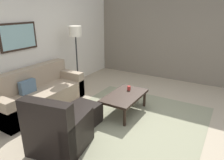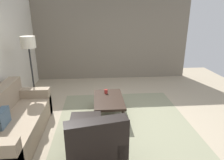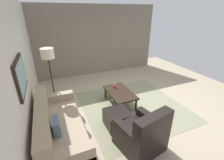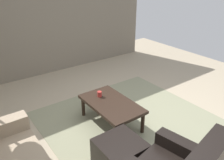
% 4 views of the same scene
% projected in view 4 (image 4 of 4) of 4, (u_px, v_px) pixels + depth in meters
% --- Properties ---
extents(ground_plane, '(8.00, 8.00, 0.00)m').
position_uv_depth(ground_plane, '(133.00, 124.00, 3.94)').
color(ground_plane, tan).
extents(stone_feature_panel, '(0.12, 5.20, 2.80)m').
position_uv_depth(stone_feature_panel, '(53.00, 15.00, 5.53)').
color(stone_feature_panel, slate).
rests_on(stone_feature_panel, ground_plane).
extents(area_rug, '(2.83, 2.75, 0.01)m').
position_uv_depth(area_rug, '(133.00, 124.00, 3.93)').
color(area_rug, gray).
rests_on(area_rug, ground_plane).
extents(ottoman, '(0.56, 0.56, 0.40)m').
position_uv_depth(ottoman, '(120.00, 154.00, 3.01)').
color(ottoman, black).
rests_on(ottoman, ground_plane).
extents(coffee_table, '(1.10, 0.64, 0.41)m').
position_uv_depth(coffee_table, '(111.00, 105.00, 3.80)').
color(coffee_table, black).
rests_on(coffee_table, ground_plane).
extents(cup, '(0.08, 0.08, 0.09)m').
position_uv_depth(cup, '(100.00, 94.00, 3.95)').
color(cup, '#B2332D').
rests_on(cup, coffee_table).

